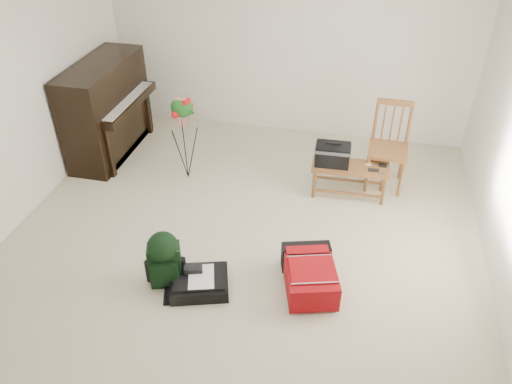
% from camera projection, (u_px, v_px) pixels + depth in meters
% --- Properties ---
extents(floor, '(5.00, 5.50, 0.01)m').
position_uv_depth(floor, '(239.00, 249.00, 5.24)').
color(floor, beige).
rests_on(floor, ground).
extents(ceiling, '(5.00, 5.50, 0.01)m').
position_uv_depth(ceiling, '(232.00, 3.00, 3.79)').
color(ceiling, white).
rests_on(ceiling, wall_back).
extents(wall_back, '(5.00, 0.04, 2.50)m').
position_uv_depth(wall_back, '(288.00, 46.00, 6.70)').
color(wall_back, white).
rests_on(wall_back, floor).
extents(piano, '(0.71, 1.50, 1.25)m').
position_uv_depth(piano, '(108.00, 111.00, 6.56)').
color(piano, black).
rests_on(piano, floor).
extents(bench, '(0.91, 0.39, 0.69)m').
position_uv_depth(bench, '(338.00, 158.00, 5.81)').
color(bench, brown).
rests_on(bench, floor).
extents(dining_chair, '(0.47, 0.47, 1.06)m').
position_uv_depth(dining_chair, '(388.00, 147.00, 5.95)').
color(dining_chair, brown).
rests_on(dining_chair, floor).
extents(red_suitcase, '(0.63, 0.79, 0.29)m').
position_uv_depth(red_suitcase, '(310.00, 272.00, 4.74)').
color(red_suitcase, '#A20618').
rests_on(red_suitcase, floor).
extents(black_duffel, '(0.64, 0.57, 0.23)m').
position_uv_depth(black_duffel, '(199.00, 282.00, 4.74)').
color(black_duffel, black).
rests_on(black_duffel, floor).
extents(green_backpack, '(0.34, 0.32, 0.60)m').
position_uv_depth(green_backpack, '(164.00, 257.00, 4.66)').
color(green_backpack, black).
rests_on(green_backpack, floor).
extents(flower_stand, '(0.36, 0.36, 1.12)m').
position_uv_depth(flower_stand, '(185.00, 139.00, 6.05)').
color(flower_stand, black).
rests_on(flower_stand, floor).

